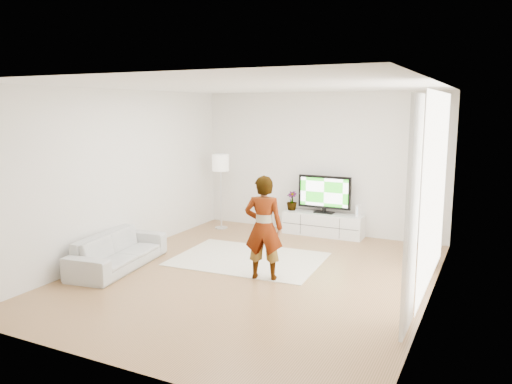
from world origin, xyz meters
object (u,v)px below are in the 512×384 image
at_px(rug, 248,259).
at_px(player, 264,228).
at_px(floor_lamp, 221,166).
at_px(sofa, 118,251).
at_px(media_console, 323,224).
at_px(television, 324,193).

xyz_separation_m(rug, player, (0.64, -0.76, 0.77)).
distance_m(rug, floor_lamp, 2.61).
bearing_deg(rug, sofa, -142.43).
xyz_separation_m(media_console, player, (0.03, -2.84, 0.56)).
xyz_separation_m(media_console, sofa, (-2.26, -3.35, 0.05)).
distance_m(rug, player, 1.26).
bearing_deg(media_console, rug, -106.22).
bearing_deg(media_console, player, -89.35).
height_order(media_console, player, player).
relative_size(media_console, rug, 0.66).
xyz_separation_m(television, floor_lamp, (-2.11, -0.41, 0.47)).
distance_m(media_console, player, 2.89).
bearing_deg(floor_lamp, rug, -48.47).
relative_size(media_console, television, 1.50).
height_order(rug, floor_lamp, floor_lamp).
relative_size(player, sofa, 0.83).
distance_m(media_console, television, 0.62).
bearing_deg(media_console, floor_lamp, -169.65).
relative_size(player, floor_lamp, 0.99).
bearing_deg(television, sofa, -123.77).
bearing_deg(television, media_console, -90.00).
distance_m(player, floor_lamp, 3.30).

